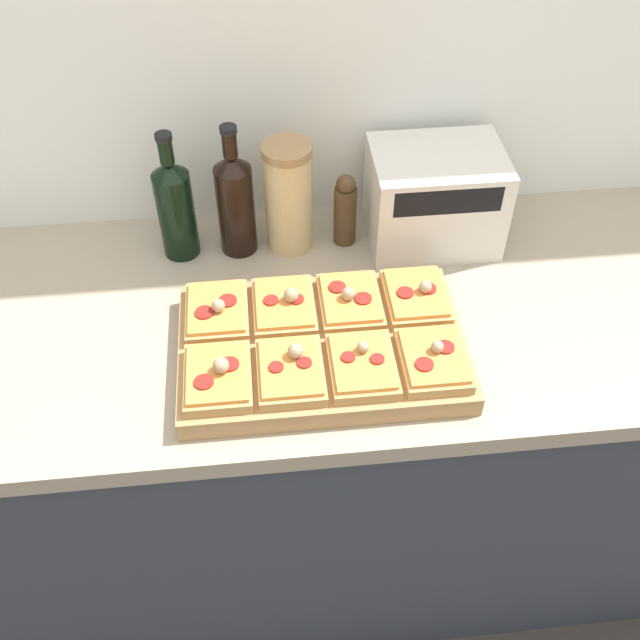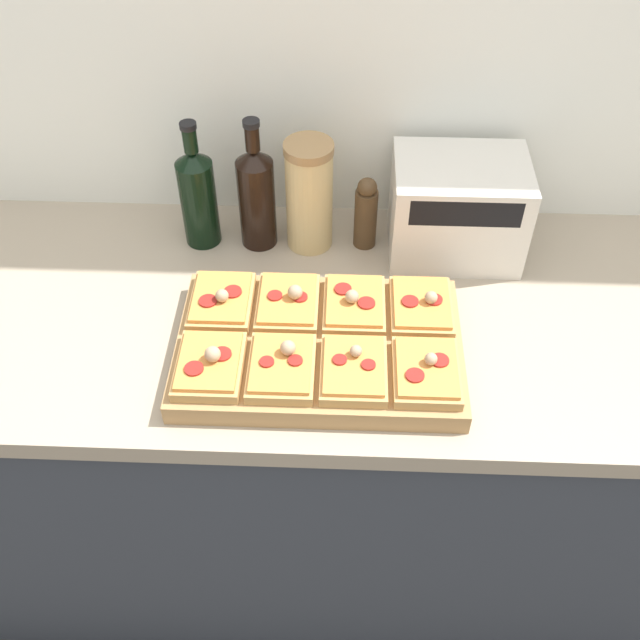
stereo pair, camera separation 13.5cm
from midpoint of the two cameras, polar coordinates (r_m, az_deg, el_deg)
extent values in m
cube|color=silver|center=(1.54, -4.15, 19.65)|extent=(6.00, 0.06, 2.50)
cube|color=#333842|center=(1.82, -2.17, -9.82)|extent=(2.60, 0.64, 0.86)
cube|color=gray|center=(1.47, -2.64, 0.10)|extent=(2.63, 0.67, 0.04)
cube|color=#A37A4C|center=(1.36, -2.71, -2.26)|extent=(0.51, 0.33, 0.04)
cube|color=tan|center=(1.40, -10.60, 0.43)|extent=(0.11, 0.15, 0.02)
cube|color=#D6843D|center=(1.39, -10.67, 0.83)|extent=(0.10, 0.13, 0.01)
cylinder|color=maroon|center=(1.37, -11.60, 0.43)|extent=(0.03, 0.03, 0.00)
cylinder|color=maroon|center=(1.39, -9.83, 1.33)|extent=(0.03, 0.03, 0.00)
sphere|color=tan|center=(1.37, -10.57, 0.94)|extent=(0.02, 0.02, 0.02)
cube|color=tan|center=(1.39, -5.53, 0.81)|extent=(0.11, 0.15, 0.02)
cube|color=#D6843D|center=(1.38, -5.57, 1.22)|extent=(0.10, 0.13, 0.01)
cylinder|color=maroon|center=(1.38, -6.56, 1.36)|extent=(0.03, 0.03, 0.00)
cylinder|color=maroon|center=(1.37, -4.61, 1.46)|extent=(0.03, 0.03, 0.00)
sphere|color=tan|center=(1.37, -5.03, 1.79)|extent=(0.03, 0.03, 0.03)
cube|color=tan|center=(1.39, -0.44, 1.19)|extent=(0.11, 0.15, 0.02)
cube|color=#D6843D|center=(1.38, -0.45, 1.60)|extent=(0.10, 0.13, 0.01)
cylinder|color=maroon|center=(1.39, -1.44, 2.39)|extent=(0.03, 0.03, 0.00)
cylinder|color=maroon|center=(1.37, 0.51, 1.51)|extent=(0.03, 0.03, 0.00)
sphere|color=tan|center=(1.37, -0.64, 1.90)|extent=(0.03, 0.03, 0.03)
cube|color=tan|center=(1.41, 4.59, 1.56)|extent=(0.11, 0.15, 0.02)
cube|color=#D6843D|center=(1.40, 4.62, 1.97)|extent=(0.10, 0.13, 0.01)
cylinder|color=maroon|center=(1.39, 3.76, 1.96)|extent=(0.03, 0.03, 0.00)
cylinder|color=maroon|center=(1.40, 5.51, 2.27)|extent=(0.03, 0.03, 0.00)
sphere|color=tan|center=(1.39, 5.30, 2.41)|extent=(0.02, 0.02, 0.02)
cube|color=tan|center=(1.29, -10.77, -4.53)|extent=(0.11, 0.15, 0.02)
cube|color=#D6843D|center=(1.28, -10.86, -4.13)|extent=(0.10, 0.13, 0.01)
cylinder|color=maroon|center=(1.26, -11.89, -4.81)|extent=(0.03, 0.03, 0.00)
cylinder|color=maroon|center=(1.28, -9.92, -3.50)|extent=(0.03, 0.03, 0.00)
sphere|color=tan|center=(1.27, -10.60, -3.58)|extent=(0.03, 0.03, 0.03)
cube|color=tan|center=(1.28, -5.27, -4.14)|extent=(0.11, 0.15, 0.02)
cube|color=#D6843D|center=(1.27, -5.31, -3.74)|extent=(0.10, 0.13, 0.01)
cylinder|color=maroon|center=(1.27, -6.42, -3.75)|extent=(0.03, 0.03, 0.00)
cylinder|color=maroon|center=(1.27, -4.24, -3.42)|extent=(0.03, 0.03, 0.00)
sphere|color=tan|center=(1.27, -4.92, -2.51)|extent=(0.03, 0.03, 0.03)
cube|color=tan|center=(1.29, 0.25, -3.72)|extent=(0.11, 0.15, 0.02)
cube|color=#D6843D|center=(1.27, 0.26, -3.31)|extent=(0.10, 0.13, 0.01)
cylinder|color=maroon|center=(1.27, -0.87, -3.01)|extent=(0.02, 0.02, 0.00)
cylinder|color=maroon|center=(1.27, 1.37, -3.15)|extent=(0.02, 0.02, 0.00)
sphere|color=tan|center=(1.28, 0.29, -2.21)|extent=(0.02, 0.02, 0.02)
cube|color=tan|center=(1.30, 5.70, -3.27)|extent=(0.11, 0.15, 0.02)
cube|color=#D6843D|center=(1.29, 5.74, -2.86)|extent=(0.10, 0.13, 0.01)
cylinder|color=maroon|center=(1.27, 4.97, -3.55)|extent=(0.03, 0.03, 0.00)
cylinder|color=maroon|center=(1.30, 6.62, -2.22)|extent=(0.03, 0.03, 0.00)
sphere|color=tan|center=(1.28, 5.98, -2.19)|extent=(0.02, 0.02, 0.02)
cylinder|color=black|center=(1.56, -13.33, 7.71)|extent=(0.07, 0.07, 0.19)
cone|color=black|center=(1.50, -14.04, 11.00)|extent=(0.07, 0.07, 0.03)
cylinder|color=black|center=(1.48, -14.31, 12.25)|extent=(0.03, 0.03, 0.05)
cylinder|color=black|center=(1.46, -14.54, 13.26)|extent=(0.03, 0.03, 0.01)
cylinder|color=black|center=(1.55, -8.93, 8.19)|extent=(0.08, 0.08, 0.20)
cone|color=black|center=(1.48, -9.42, 11.65)|extent=(0.08, 0.08, 0.03)
cylinder|color=black|center=(1.46, -9.61, 12.96)|extent=(0.03, 0.03, 0.05)
cylinder|color=black|center=(1.44, -9.77, 14.02)|extent=(0.03, 0.03, 0.01)
cylinder|color=tan|center=(1.54, -4.95, 8.90)|extent=(0.10, 0.10, 0.22)
cylinder|color=#937047|center=(1.47, -5.25, 12.66)|extent=(0.10, 0.10, 0.02)
cylinder|color=#47331E|center=(1.57, -0.56, 7.88)|extent=(0.05, 0.05, 0.13)
sphere|color=#47331E|center=(1.52, -0.58, 10.19)|extent=(0.04, 0.04, 0.04)
cube|color=beige|center=(1.57, 6.26, 9.17)|extent=(0.27, 0.20, 0.20)
cube|color=black|center=(1.45, 7.13, 8.86)|extent=(0.21, 0.01, 0.06)
cube|color=black|center=(1.59, 11.47, 9.66)|extent=(0.02, 0.02, 0.02)
camera|label=1|loc=(0.07, -92.87, -2.95)|focal=42.00mm
camera|label=2|loc=(0.07, 87.13, 2.95)|focal=42.00mm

